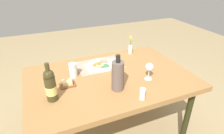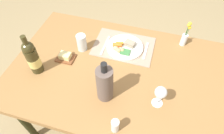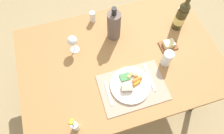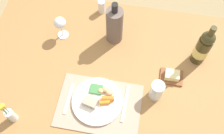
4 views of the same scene
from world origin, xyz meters
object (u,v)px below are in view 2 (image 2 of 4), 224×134
object	(u,v)px
knife	(105,45)
wine_bottle	(33,58)
water_tumbler	(82,43)
fork	(146,51)
cooler_bottle	(105,84)
dinner_plate	(124,47)
dining_table	(117,75)
salt_shaker	(115,126)
flower_vase	(185,37)
butter_dish	(65,57)
wine_glass	(161,93)

from	to	relation	value
knife	wine_bottle	size ratio (longest dim) A/B	0.69
knife	water_tumbler	xyz separation A→B (m)	(0.16, 0.08, 0.05)
wine_bottle	knife	bearing A→B (deg)	-136.59
fork	wine_bottle	xyz separation A→B (m)	(0.69, 0.39, 0.12)
water_tumbler	wine_bottle	bearing A→B (deg)	51.31
fork	cooler_bottle	distance (m)	0.50
dinner_plate	cooler_bottle	xyz separation A→B (m)	(0.01, 0.44, 0.11)
water_tumbler	cooler_bottle	xyz separation A→B (m)	(-0.29, 0.34, 0.07)
dining_table	wine_bottle	size ratio (longest dim) A/B	4.82
dining_table	cooler_bottle	bearing A→B (deg)	85.28
salt_shaker	flower_vase	bearing A→B (deg)	-111.77
flower_vase	water_tumbler	bearing A→B (deg)	20.00
water_tumbler	flower_vase	bearing A→B (deg)	-160.00
dining_table	water_tumbler	bearing A→B (deg)	-22.52
flower_vase	water_tumbler	distance (m)	0.78
dining_table	flower_vase	distance (m)	0.59
water_tumbler	cooler_bottle	size ratio (longest dim) A/B	0.43
salt_shaker	water_tumbler	bearing A→B (deg)	-52.74
fork	salt_shaker	bearing A→B (deg)	85.72
flower_vase	water_tumbler	size ratio (longest dim) A/B	1.58
butter_dish	water_tumbler	xyz separation A→B (m)	(-0.08, -0.13, 0.04)
water_tumbler	wine_glass	xyz separation A→B (m)	(-0.61, 0.31, 0.06)
dining_table	knife	xyz separation A→B (m)	(0.15, -0.21, 0.07)
knife	butter_dish	bearing A→B (deg)	42.56
salt_shaker	flower_vase	xyz separation A→B (m)	(-0.32, -0.80, 0.03)
fork	knife	distance (m)	0.31
cooler_bottle	wine_bottle	bearing A→B (deg)	-7.16
dining_table	butter_dish	bearing A→B (deg)	0.46
wine_glass	dining_table	bearing A→B (deg)	-30.42
knife	cooler_bottle	world-z (taller)	cooler_bottle
flower_vase	wine_glass	distance (m)	0.59
dinner_plate	cooler_bottle	bearing A→B (deg)	88.20
fork	wine_glass	world-z (taller)	wine_glass
dining_table	cooler_bottle	distance (m)	0.29
knife	wine_bottle	bearing A→B (deg)	44.41
knife	water_tumbler	size ratio (longest dim) A/B	1.62
dining_table	wine_glass	bearing A→B (deg)	149.58
dining_table	wine_bottle	distance (m)	0.59
butter_dish	water_tumbler	bearing A→B (deg)	-122.06
cooler_bottle	wine_glass	xyz separation A→B (m)	(-0.32, -0.04, -0.01)
wine_bottle	water_tumbler	size ratio (longest dim) A/B	2.35
knife	wine_bottle	xyz separation A→B (m)	(0.38, 0.36, 0.12)
fork	water_tumbler	xyz separation A→B (m)	(0.47, 0.11, 0.05)
dinner_plate	flower_vase	bearing A→B (deg)	-157.80
cooler_bottle	dining_table	bearing A→B (deg)	-94.72
salt_shaker	water_tumbler	size ratio (longest dim) A/B	0.72
flower_vase	cooler_bottle	world-z (taller)	cooler_bottle
salt_shaker	butter_dish	distance (m)	0.64
salt_shaker	wine_glass	distance (m)	0.32
knife	water_tumbler	distance (m)	0.18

